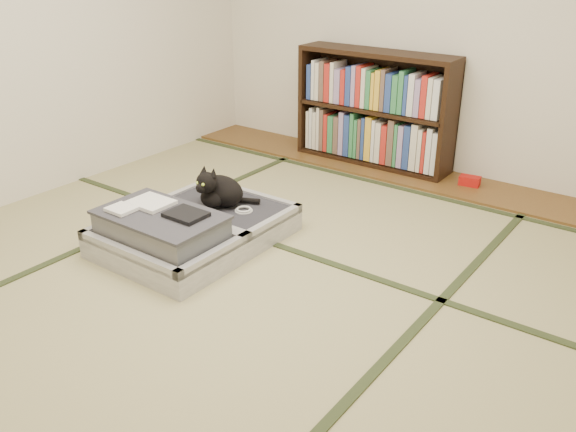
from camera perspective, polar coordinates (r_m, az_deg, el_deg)
The scene contains 9 objects.
floor at distance 3.43m, azimuth -4.16°, elevation -5.56°, with size 4.50×4.50×0.00m, color tan.
wood_strip at distance 4.97m, azimuth 10.89°, elevation 3.94°, with size 4.00×0.50×0.02m, color brown.
red_item at distance 4.80m, azimuth 16.64°, elevation 3.18°, with size 0.15×0.09×0.07m, color #B0120E.
tatami_borders at distance 3.77m, azimuth 0.69°, elevation -2.50°, with size 4.00×4.50×0.01m.
bookcase at distance 5.04m, azimuth 8.09°, elevation 9.71°, with size 1.31×0.30×0.92m.
suitcase at distance 3.73m, azimuth -9.17°, elevation -1.21°, with size 0.82×1.10×0.32m.
cat at distance 3.87m, azimuth -6.53°, elevation 2.39°, with size 0.37×0.37×0.29m.
cable_coil at distance 3.82m, azimuth -4.17°, elevation 0.56°, with size 0.11×0.11×0.03m.
hanger at distance 3.97m, azimuth -11.14°, elevation -1.43°, with size 0.37×0.20×0.01m.
Camera 1 is at (1.95, -2.24, 1.70)m, focal length 38.00 mm.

